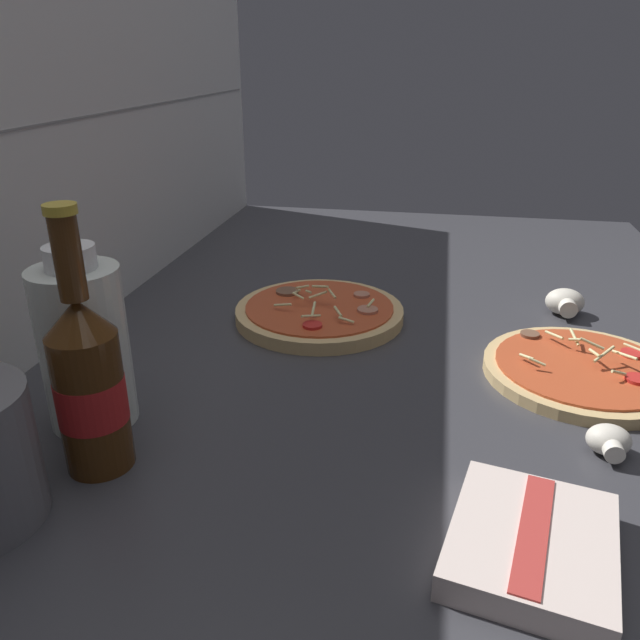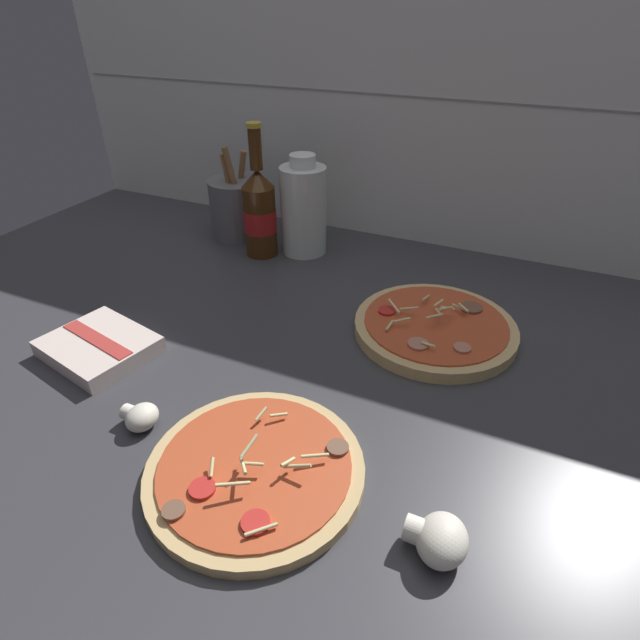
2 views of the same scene
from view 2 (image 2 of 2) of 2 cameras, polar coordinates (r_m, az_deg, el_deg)
counter_slab at (r=70.43cm, az=0.36°, el=-5.58°), size 160.00×90.00×2.50cm
tile_backsplash at (r=99.48cm, az=12.11°, el=23.65°), size 160.00×1.13×60.00cm
pizza_near at (r=55.38cm, az=-7.39°, el=-16.56°), size 23.15×23.15×5.12cm
pizza_far at (r=76.67cm, az=12.99°, el=-0.81°), size 24.04×24.04×5.09cm
beer_bottle at (r=96.62cm, az=-6.92°, el=12.23°), size 6.18×6.18×24.57cm
oil_bottle at (r=97.14cm, az=-1.91°, el=12.56°), size 8.73×8.73×18.87cm
mushroom_left at (r=49.99cm, az=13.42°, el=-23.16°), size 5.75×5.48×3.83cm
mushroom_right at (r=63.00cm, az=-19.82°, el=-10.36°), size 4.37×4.16×2.91cm
utensil_crock at (r=107.19cm, az=-9.25°, el=12.64°), size 11.81×11.81×18.74cm
dish_towel at (r=77.08cm, az=-23.94°, el=-2.78°), size 16.41×14.62×2.56cm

